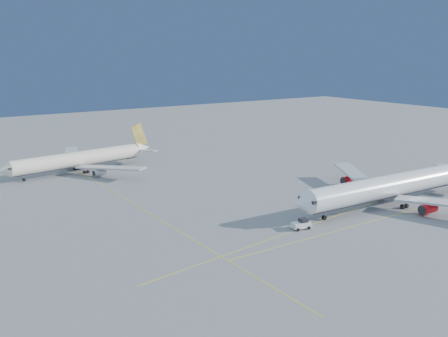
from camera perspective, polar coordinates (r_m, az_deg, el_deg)
ground at (r=133.89m, az=11.33°, el=-4.47°), size 500.00×500.00×0.00m
taxiway_lines at (r=128.94m, az=4.67°, el=-4.93°), size 118.86×140.00×0.02m
airliner_virgin at (r=141.08m, az=18.87°, el=-1.86°), size 68.68×61.73×16.96m
airliner_etihad at (r=177.51m, az=-15.98°, el=1.09°), size 56.10×51.34×14.66m
pushback_tug at (r=117.43m, az=8.83°, el=-6.30°), size 4.57×3.17×2.42m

